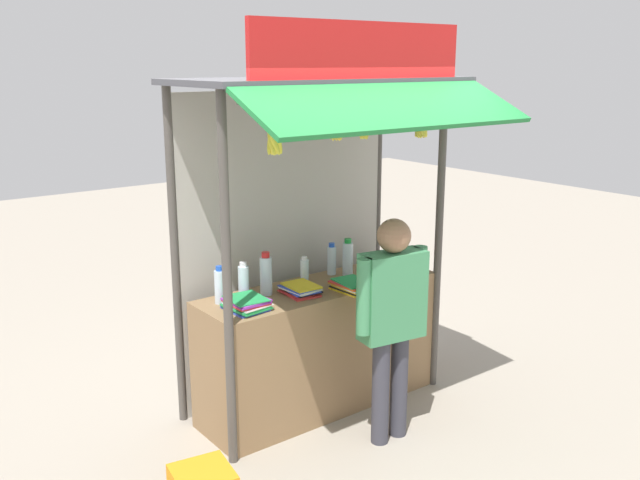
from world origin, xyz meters
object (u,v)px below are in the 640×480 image
water_bottle_rear_center (266,275)px  banana_bunch_rightmost (364,129)px  magazine_stack_front_left (246,304)px  banana_bunch_leftmost (421,127)px  banana_bunch_inner_left (274,142)px  water_bottle_back_left (332,260)px  magazine_stack_right (300,290)px  magazine_stack_front_right (394,266)px  vendor_person (392,310)px  water_bottle_far_left (220,286)px  banana_bunch_inner_right (336,128)px  water_bottle_far_right (305,272)px  water_bottle_mid_left (244,282)px  water_bottle_back_right (348,258)px  magazine_stack_left (352,285)px

water_bottle_rear_center → banana_bunch_rightmost: (0.48, -0.47, 1.02)m
magazine_stack_front_left → banana_bunch_rightmost: size_ratio=1.15×
banana_bunch_leftmost → banana_bunch_inner_left: 1.24m
water_bottle_back_left → magazine_stack_front_left: (-0.94, -0.28, -0.07)m
magazine_stack_right → banana_bunch_inner_left: bearing=-142.1°
magazine_stack_front_right → vendor_person: (-0.61, -0.62, -0.05)m
vendor_person → banana_bunch_leftmost: bearing=38.6°
water_bottle_far_left → banana_bunch_inner_right: bearing=-40.4°
magazine_stack_front_left → banana_bunch_rightmost: bearing=-20.9°
water_bottle_far_right → water_bottle_mid_left: water_bottle_mid_left is taller
magazine_stack_front_right → vendor_person: 0.87m
water_bottle_back_left → banana_bunch_rightmost: banana_bunch_rightmost is taller
water_bottle_far_right → water_bottle_mid_left: 0.51m
water_bottle_far_left → banana_bunch_leftmost: 1.78m
water_bottle_back_right → magazine_stack_front_right: size_ratio=0.88×
banana_bunch_inner_right → water_bottle_back_right: bearing=43.5°
magazine_stack_left → banana_bunch_inner_left: (-0.77, -0.17, 1.09)m
water_bottle_far_left → magazine_stack_left: 0.95m
water_bottle_back_right → water_bottle_back_left: bearing=134.5°
water_bottle_back_right → water_bottle_mid_left: size_ratio=1.08×
magazine_stack_front_left → banana_bunch_leftmost: banana_bunch_leftmost is taller
water_bottle_mid_left → banana_bunch_inner_left: 1.12m
water_bottle_far_left → banana_bunch_inner_left: banana_bunch_inner_left is taller
water_bottle_back_right → magazine_stack_front_right: bearing=-25.5°
water_bottle_rear_center → magazine_stack_right: (0.19, -0.15, -0.11)m
water_bottle_far_right → water_bottle_back_right: bearing=1.5°
water_bottle_back_left → magazine_stack_right: water_bottle_back_left is taller
water_bottle_rear_center → banana_bunch_inner_left: 1.12m
water_bottle_back_right → magazine_stack_front_left: (-1.03, -0.19, -0.09)m
banana_bunch_inner_left → banana_bunch_rightmost: bearing=0.2°
water_bottle_far_right → banana_bunch_inner_left: bearing=-140.0°
water_bottle_back_right → vendor_person: 0.84m
water_bottle_mid_left → magazine_stack_right: 0.41m
banana_bunch_leftmost → banana_bunch_inner_right: same height
magazine_stack_front_left → magazine_stack_right: 0.47m
magazine_stack_front_right → banana_bunch_rightmost: (-0.61, -0.32, 1.12)m
banana_bunch_rightmost → banana_bunch_inner_left: 0.71m
water_bottle_back_left → magazine_stack_front_right: size_ratio=0.76×
banana_bunch_inner_left → water_bottle_mid_left: bearing=84.0°
water_bottle_far_left → magazine_stack_left: bearing=-20.7°
magazine_stack_right → banana_bunch_leftmost: 1.42m
magazine_stack_left → magazine_stack_right: (-0.35, 0.15, -0.00)m
magazine_stack_right → banana_bunch_leftmost: bearing=-21.7°
magazine_stack_right → water_bottle_far_left: bearing=161.4°
magazine_stack_front_left → magazine_stack_right: (0.47, 0.04, -0.01)m
banana_bunch_inner_right → water_bottle_far_left: bearing=139.6°
water_bottle_far_left → banana_bunch_inner_left: size_ratio=0.85×
water_bottle_far_right → water_bottle_back_right: 0.42m
water_bottle_rear_center → magazine_stack_left: water_bottle_rear_center is taller
magazine_stack_right → water_bottle_back_left: bearing=27.2°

